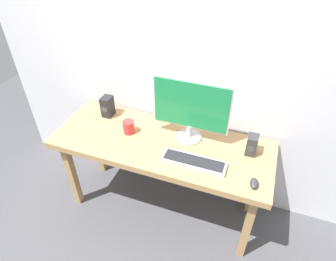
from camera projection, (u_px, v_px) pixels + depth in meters
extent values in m
plane|color=#4C4C51|center=(162.00, 205.00, 2.54)|extent=(6.00, 6.00, 0.00)
cube|color=silver|center=(179.00, 19.00, 1.86)|extent=(3.09, 0.04, 3.00)
cube|color=tan|center=(161.00, 144.00, 2.11)|extent=(1.60, 0.60, 0.05)
cube|color=tan|center=(72.00, 174.00, 2.37)|extent=(0.05, 0.05, 0.68)
cube|color=tan|center=(247.00, 227.00, 1.99)|extent=(0.05, 0.05, 0.68)
cube|color=tan|center=(99.00, 143.00, 2.68)|extent=(0.05, 0.05, 0.68)
cube|color=tan|center=(255.00, 183.00, 2.30)|extent=(0.05, 0.05, 0.68)
cylinder|color=silver|center=(189.00, 137.00, 2.12)|extent=(0.18, 0.18, 0.02)
cylinder|color=silver|center=(189.00, 131.00, 2.09)|extent=(0.04, 0.04, 0.09)
cube|color=silver|center=(191.00, 105.00, 1.96)|extent=(0.55, 0.02, 0.37)
cube|color=#1E8C4C|center=(191.00, 106.00, 1.95)|extent=(0.52, 0.01, 0.35)
cube|color=silver|center=(194.00, 162.00, 1.91)|extent=(0.44, 0.12, 0.03)
cube|color=#232328|center=(194.00, 160.00, 1.90)|extent=(0.40, 0.10, 0.00)
ellipsoid|color=#333338|center=(254.00, 183.00, 1.76)|extent=(0.06, 0.10, 0.04)
cube|color=#333338|center=(252.00, 145.00, 1.96)|extent=(0.07, 0.09, 0.15)
cylinder|color=#3F3F44|center=(251.00, 149.00, 1.92)|extent=(0.05, 0.00, 0.05)
cube|color=#232328|center=(107.00, 106.00, 2.31)|extent=(0.08, 0.10, 0.17)
cylinder|color=#3F3F44|center=(104.00, 110.00, 2.27)|extent=(0.05, 0.00, 0.05)
cylinder|color=red|center=(129.00, 127.00, 2.15)|extent=(0.08, 0.08, 0.10)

